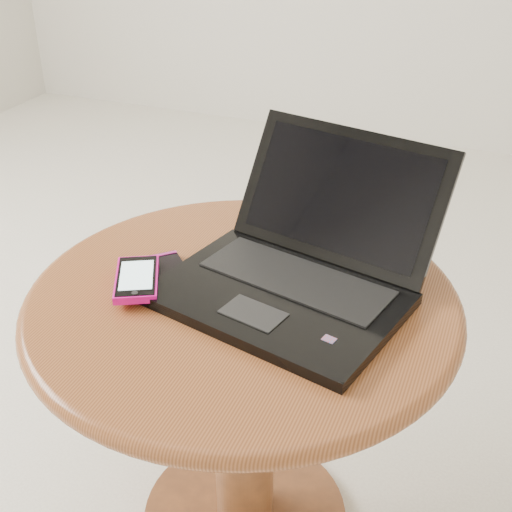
% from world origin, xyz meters
% --- Properties ---
extents(table, '(0.63, 0.63, 0.50)m').
position_xyz_m(table, '(-0.03, -0.03, 0.39)').
color(table, '#4F2D1A').
rests_on(table, ground).
extents(laptop, '(0.39, 0.40, 0.19)m').
position_xyz_m(laptop, '(0.04, 0.01, 0.53)').
color(laptop, black).
rests_on(laptop, table).
extents(phone_black, '(0.13, 0.13, 0.01)m').
position_xyz_m(phone_black, '(-0.14, -0.04, 0.50)').
color(phone_black, black).
rests_on(phone_black, table).
extents(phone_pink, '(0.10, 0.13, 0.01)m').
position_xyz_m(phone_pink, '(-0.17, -0.08, 0.51)').
color(phone_pink, '#E70A8B').
rests_on(phone_pink, phone_black).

